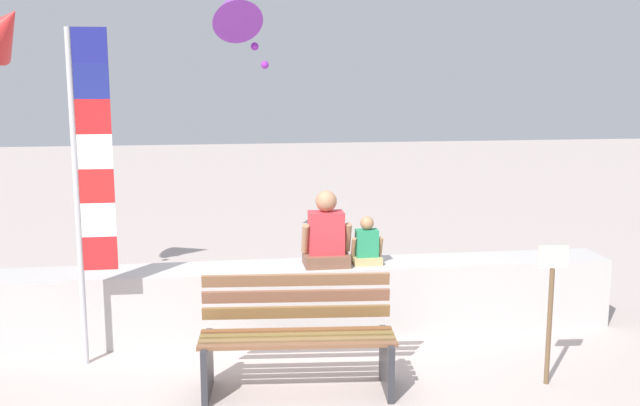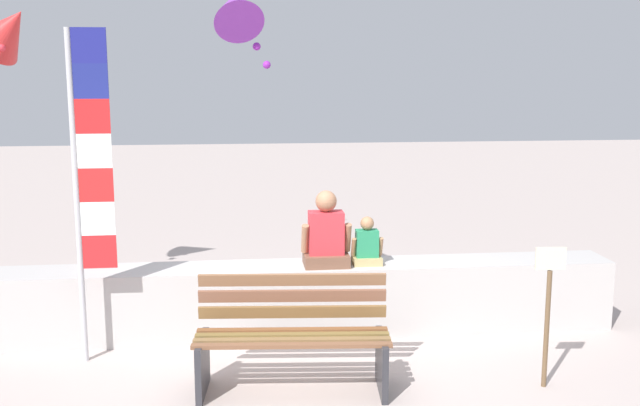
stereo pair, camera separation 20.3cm
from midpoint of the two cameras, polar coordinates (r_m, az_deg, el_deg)
The scene contains 9 objects.
ground_plane at distance 6.57m, azimuth -0.53°, elevation -12.38°, with size 40.00×40.00×0.00m, color #B3A39C.
seawall_ledge at distance 7.22m, azimuth -1.19°, elevation -7.42°, with size 6.22×0.53×0.68m, color #B7B2AF.
park_bench at distance 6.00m, azimuth -1.15°, elevation -10.40°, with size 1.58×0.73×0.88m.
person_adult at distance 7.05m, azimuth 1.30°, elevation -2.59°, with size 0.47×0.35×0.73m.
person_child at distance 7.13m, azimuth 4.45°, elevation -3.30°, with size 0.31×0.22×0.47m.
flag_banner at distance 6.52m, azimuth -16.67°, elevation 2.25°, with size 0.33×0.05×2.87m.
kite_red at distance 8.37m, azimuth -22.26°, elevation 12.18°, with size 0.87×0.78×1.12m.
kite_purple at distance 7.53m, azimuth -5.67°, elevation 14.62°, with size 0.63×0.73×0.91m.
sign_post at distance 6.22m, azimuth 18.06°, elevation -7.42°, with size 0.24×0.04×1.16m.
Camera 2 is at (-0.50, -6.05, 2.51)m, focal length 41.57 mm.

